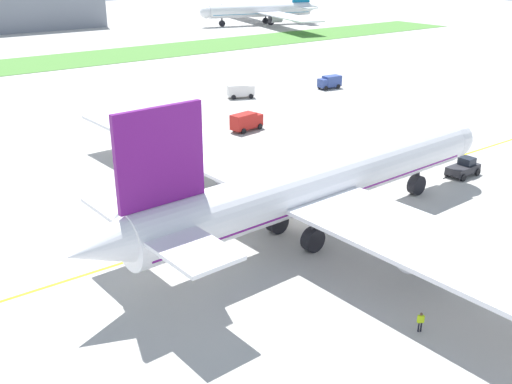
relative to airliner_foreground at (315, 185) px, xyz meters
The scene contains 10 objects.
ground_plane 6.04m from the airliner_foreground, 62.16° to the left, with size 600.00×600.00×0.00m, color #ADAAA5.
apron_taxi_line 8.04m from the airliner_foreground, 76.89° to the left, with size 280.00×0.36×0.01m, color yellow.
grass_median_strip 114.70m from the airliner_foreground, 89.31° to the left, with size 320.00×24.00×0.10m, color #4C8438.
airliner_foreground is the anchor object (origin of this frame).
pushback_tug 26.61m from the airliner_foreground, ahead, with size 6.38×2.74×2.26m.
ground_crew_wingwalker_port 18.17m from the airliner_foreground, 105.84° to the right, with size 0.50×0.43×1.63m.
service_truck_baggage_loader 37.95m from the airliner_foreground, 63.89° to the left, with size 5.71×2.99×2.78m.
service_truck_fuel_bowser 60.48m from the airliner_foreground, 61.15° to the left, with size 5.50×3.95×2.57m.
service_truck_catering_van 69.02m from the airliner_foreground, 45.01° to the left, with size 5.03×2.80×2.58m.
parked_airliner_far_outer 185.33m from the airliner_foreground, 53.92° to the left, with size 48.87×79.15×15.58m.
Camera 1 is at (-38.05, -41.68, 26.01)m, focal length 41.67 mm.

